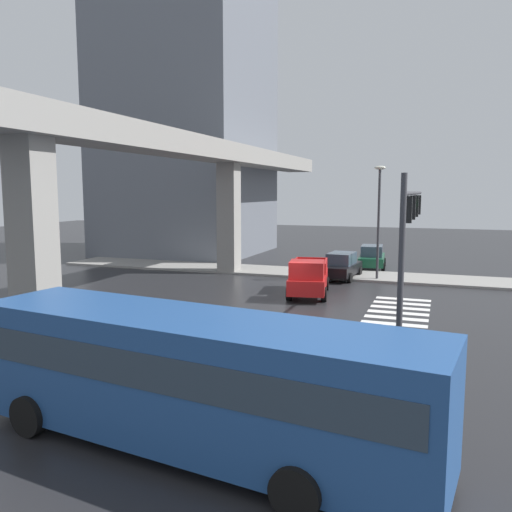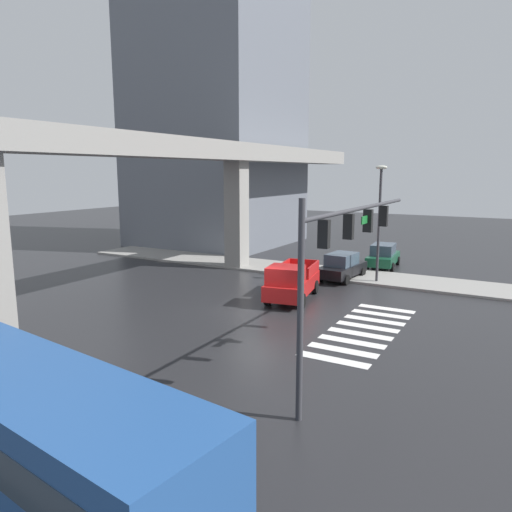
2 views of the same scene
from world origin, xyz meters
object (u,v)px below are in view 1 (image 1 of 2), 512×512
(city_bus, at_px, (192,374))
(street_lamp_near_corner, at_px, (379,209))
(traffic_signal_mast, at_px, (410,220))
(sedan_black, at_px, (342,266))
(sedan_dark_green, at_px, (372,257))
(pickup_truck, at_px, (308,278))

(city_bus, bearing_deg, street_lamp_near_corner, -2.87)
(traffic_signal_mast, distance_m, street_lamp_near_corner, 14.28)
(sedan_black, height_order, street_lamp_near_corner, street_lamp_near_corner)
(street_lamp_near_corner, bearing_deg, sedan_dark_green, 10.90)
(city_bus, xyz_separation_m, traffic_signal_mast, (9.52, -3.90, 2.94))
(pickup_truck, height_order, sedan_black, pickup_truck)
(city_bus, height_order, sedan_black, city_bus)
(city_bus, bearing_deg, traffic_signal_mast, -22.29)
(traffic_signal_mast, bearing_deg, city_bus, 157.71)
(sedan_dark_green, height_order, sedan_black, same)
(city_bus, distance_m, traffic_signal_mast, 10.70)
(pickup_truck, distance_m, city_bus, 17.40)
(sedan_dark_green, relative_size, sedan_black, 1.00)
(city_bus, relative_size, sedan_dark_green, 2.49)
(traffic_signal_mast, relative_size, street_lamp_near_corner, 1.50)
(pickup_truck, distance_m, traffic_signal_mast, 10.30)
(city_bus, height_order, street_lamp_near_corner, street_lamp_near_corner)
(city_bus, distance_m, sedan_black, 23.58)
(sedan_dark_green, bearing_deg, city_bus, 179.68)
(pickup_truck, relative_size, traffic_signal_mast, 0.49)
(sedan_dark_green, distance_m, street_lamp_near_corner, 6.53)
(sedan_black, relative_size, traffic_signal_mast, 0.41)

